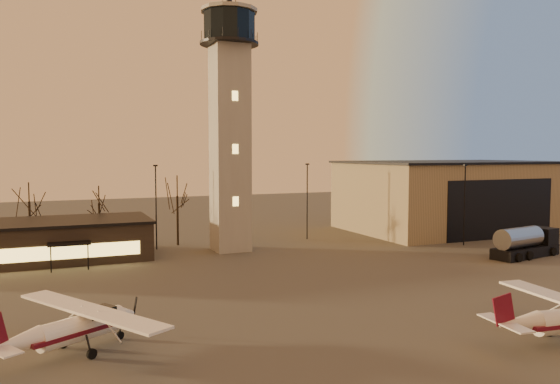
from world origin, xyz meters
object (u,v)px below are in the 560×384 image
Objects in this scene: terminal at (27,242)px; fuel_truck at (525,245)px; control_tower at (230,112)px; cessna_rear at (84,331)px; hangar at (451,195)px.

fuel_truck is at bearing -20.16° from terminal.
control_tower is 36.62m from fuel_truck.
control_tower is 26.24m from terminal.
cessna_rear is at bearing -82.38° from terminal.
control_tower reaches higher than terminal.
hangar reaches higher than cessna_rear.
hangar is at bearing 60.74° from fuel_truck.
hangar is 3.22× the size of fuel_truck.
cessna_rear is at bearing -149.22° from hangar.
hangar is at bearing 6.31° from control_tower.
fuel_truck is at bearing -16.49° from cessna_rear.
cessna_rear is 48.27m from fuel_truck.
terminal is 2.16× the size of cessna_rear.
terminal is (-21.99, 1.98, -14.17)m from control_tower.
terminal reaches higher than cessna_rear.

